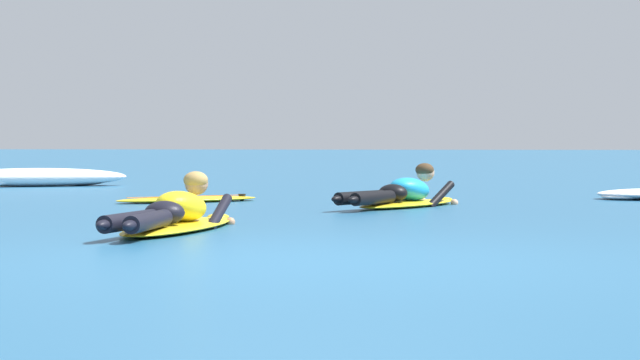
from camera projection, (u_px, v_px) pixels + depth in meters
The scene contains 5 objects.
ground_plane at pixel (383, 192), 18.14m from camera, with size 120.00×120.00×0.00m, color #235B84.
surfer_near at pixel (175, 215), 10.71m from camera, with size 0.86×2.75×0.54m.
surfer_far at pixel (403, 195), 14.31m from camera, with size 1.46×2.28×0.54m.
drifting_surfboard at pixel (189, 199), 15.45m from camera, with size 1.80×1.46×0.16m.
whitewater_mid_left at pixel (34, 178), 20.31m from camera, with size 2.99×1.72×0.29m.
Camera 1 is at (0.92, -8.12, 0.80)m, focal length 71.13 mm.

